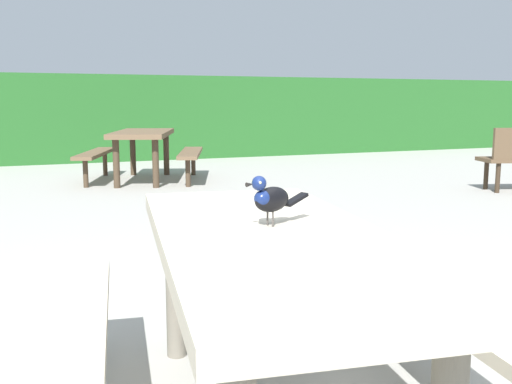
# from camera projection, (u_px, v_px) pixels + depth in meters

# --- Properties ---
(hedge_wall) EXTENTS (28.00, 1.53, 1.68)m
(hedge_wall) POSITION_uv_depth(u_px,v_px,m) (79.00, 118.00, 11.62)
(hedge_wall) COLOR #235B23
(hedge_wall) RESTS_ON ground
(picnic_table_foreground) EXTENTS (1.91, 1.94, 0.74)m
(picnic_table_foreground) POSITION_uv_depth(u_px,v_px,m) (271.00, 282.00, 2.02)
(picnic_table_foreground) COLOR #B2A893
(picnic_table_foreground) RESTS_ON ground
(bird_grackle) EXTENTS (0.28, 0.13, 0.18)m
(bird_grackle) POSITION_uv_depth(u_px,v_px,m) (270.00, 198.00, 2.04)
(bird_grackle) COLOR black
(bird_grackle) RESTS_ON picnic_table_foreground
(picnic_table_mid_left) EXTENTS (2.15, 2.17, 0.74)m
(picnic_table_mid_left) POSITION_uv_depth(u_px,v_px,m) (143.00, 144.00, 8.55)
(picnic_table_mid_left) COLOR brown
(picnic_table_mid_left) RESTS_ON ground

